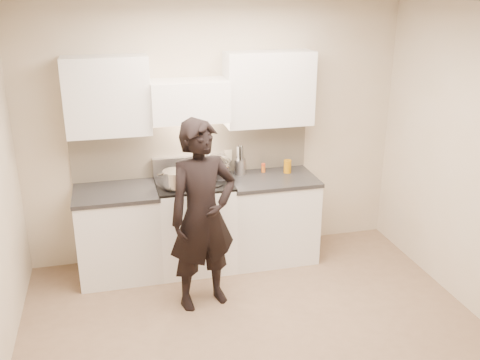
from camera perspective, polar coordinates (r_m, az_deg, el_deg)
name	(u,v)px	position (r m, az deg, el deg)	size (l,w,h in m)	color
ground_plane	(260,340)	(4.71, 2.10, -16.67)	(4.00, 4.00, 0.00)	#826950
room_shell	(242,147)	(4.30, 0.26, 3.59)	(4.04, 3.54, 2.70)	beige
stove	(195,224)	(5.62, -4.83, -4.67)	(0.76, 0.65, 0.96)	white
counter_right	(271,217)	(5.80, 3.31, -3.97)	(0.92, 0.67, 0.92)	white
counter_left	(119,233)	(5.57, -12.80, -5.51)	(0.82, 0.67, 0.92)	white
wok	(211,166)	(5.52, -3.12, 1.55)	(0.41, 0.51, 0.33)	#BDBDBD
stock_pot	(176,179)	(5.25, -6.89, 0.13)	(0.35, 0.27, 0.17)	#BDBDBD
utensil_crock	(240,166)	(5.67, -0.01, 1.52)	(0.12, 0.12, 0.31)	silver
spice_jar	(263,168)	(5.76, 2.51, 1.32)	(0.04, 0.04, 0.10)	#C65D1A
oil_glass	(287,166)	(5.75, 5.09, 1.45)	(0.08, 0.08, 0.14)	#AF7009
person	(203,216)	(4.78, -4.00, -3.84)	(0.65, 0.42, 1.77)	black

